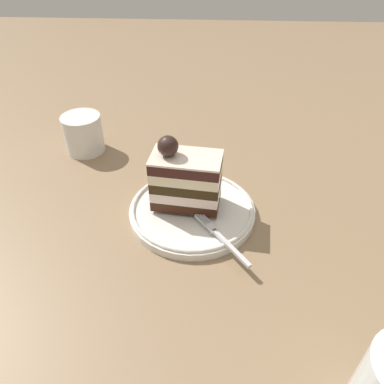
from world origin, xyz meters
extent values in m
plane|color=#876C4E|center=(0.00, 0.00, 0.00)|extent=(2.40, 2.40, 0.00)
cylinder|color=white|center=(0.01, 0.00, 0.01)|extent=(0.19, 0.19, 0.01)
torus|color=white|center=(0.01, 0.00, 0.01)|extent=(0.19, 0.19, 0.01)
cube|color=#371B0E|center=(0.00, 0.01, 0.03)|extent=(0.11, 0.07, 0.02)
cube|color=silver|center=(0.00, 0.01, 0.04)|extent=(0.11, 0.07, 0.02)
cube|color=#2F210D|center=(0.00, 0.01, 0.06)|extent=(0.11, 0.07, 0.02)
cube|color=#EDE5C1|center=(0.00, 0.01, 0.07)|extent=(0.11, 0.07, 0.02)
cube|color=#371A18|center=(0.00, 0.01, 0.09)|extent=(0.11, 0.07, 0.02)
cube|color=silver|center=(0.00, 0.01, 0.10)|extent=(0.11, 0.07, 0.00)
sphere|color=#2E1E19|center=(-0.03, 0.01, 0.12)|extent=(0.03, 0.03, 0.03)
cube|color=silver|center=(0.07, -0.09, 0.02)|extent=(0.05, 0.07, 0.00)
cube|color=silver|center=(0.04, -0.05, 0.02)|extent=(0.02, 0.02, 0.00)
cube|color=silver|center=(0.03, -0.03, 0.02)|extent=(0.02, 0.02, 0.00)
cube|color=silver|center=(0.03, -0.03, 0.02)|extent=(0.02, 0.02, 0.00)
cube|color=silver|center=(0.03, -0.03, 0.02)|extent=(0.02, 0.02, 0.00)
cube|color=silver|center=(0.02, -0.04, 0.02)|extent=(0.02, 0.02, 0.00)
cylinder|color=white|center=(-0.21, 0.18, 0.04)|extent=(0.07, 0.07, 0.07)
cylinder|color=black|center=(-0.21, 0.18, 0.03)|extent=(0.06, 0.06, 0.06)
camera|label=1|loc=(0.03, -0.43, 0.38)|focal=34.32mm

